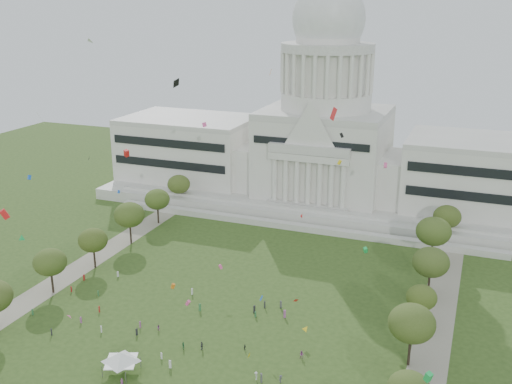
{
  "coord_description": "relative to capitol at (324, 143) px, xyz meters",
  "views": [
    {
      "loc": [
        53.17,
        -92.83,
        71.46
      ],
      "look_at": [
        0.0,
        45.0,
        24.0
      ],
      "focal_mm": 42.0,
      "sensor_mm": 36.0,
      "label": 1
    }
  ],
  "objects": [
    {
      "name": "ground",
      "position": [
        0.0,
        -113.59,
        -22.3
      ],
      "size": [
        400.0,
        400.0,
        0.0
      ],
      "primitive_type": "plane",
      "color": "#304A1A",
      "rests_on": "ground"
    },
    {
      "name": "row_tree_l_4",
      "position": [
        -44.08,
        -61.17,
        -12.9
      ],
      "size": [
        9.29,
        9.29,
        13.21
      ],
      "color": "black",
      "rests_on": "ground"
    },
    {
      "name": "person_9",
      "position": [
        21.64,
        -111.21,
        -21.46
      ],
      "size": [
        0.85,
        1.19,
        1.67
      ],
      "primitive_type": "imported",
      "rotation": [
        0.0,
        0.0,
        1.27
      ],
      "color": "#4C4C51",
      "rests_on": "ground"
    },
    {
      "name": "row_tree_r_5",
      "position": [
        43.49,
        -43.4,
        -12.37
      ],
      "size": [
        9.82,
        9.82,
        13.96
      ],
      "color": "black",
      "rests_on": "ground"
    },
    {
      "name": "kite_swarm",
      "position": [
        2.01,
        -106.07,
        7.3
      ],
      "size": [
        98.5,
        106.85,
        61.22
      ],
      "color": "yellow",
      "rests_on": "ground"
    },
    {
      "name": "row_tree_l_2",
      "position": [
        -45.04,
        -96.29,
        -13.79
      ],
      "size": [
        8.42,
        8.42,
        11.97
      ],
      "color": "black",
      "rests_on": "ground"
    },
    {
      "name": "row_tree_r_4",
      "position": [
        44.76,
        -63.55,
        -13.01
      ],
      "size": [
        9.19,
        9.19,
        13.06
      ],
      "color": "black",
      "rests_on": "ground"
    },
    {
      "name": "capitol",
      "position": [
        0.0,
        0.0,
        0.0
      ],
      "size": [
        160.0,
        64.5,
        91.3
      ],
      "color": "#B8B5AC",
      "rests_on": "ground"
    },
    {
      "name": "person_10",
      "position": [
        10.77,
        -103.14,
        -21.62
      ],
      "size": [
        0.46,
        0.81,
        1.36
      ],
      "primitive_type": "imported",
      "rotation": [
        0.0,
        0.0,
        1.54
      ],
      "color": "#26262B",
      "rests_on": "ground"
    },
    {
      "name": "person_8",
      "position": [
        -10.54,
        -102.75,
        -21.58
      ],
      "size": [
        0.76,
        0.55,
        1.43
      ],
      "primitive_type": "imported",
      "rotation": [
        0.0,
        0.0,
        2.95
      ],
      "color": "#994C8C",
      "rests_on": "ground"
    },
    {
      "name": "row_tree_r_6",
      "position": [
        45.96,
        -25.46,
        -13.79
      ],
      "size": [
        8.42,
        8.42,
        11.97
      ],
      "color": "black",
      "rests_on": "ground"
    },
    {
      "name": "row_tree_l_5",
      "position": [
        -45.22,
        -42.58,
        -13.88
      ],
      "size": [
        8.33,
        8.33,
        11.85
      ],
      "color": "black",
      "rests_on": "ground"
    },
    {
      "name": "person_7",
      "position": [
        -6.8,
        -123.35,
        -21.44
      ],
      "size": [
        0.75,
        0.77,
        1.71
      ],
      "primitive_type": "imported",
      "rotation": [
        0.0,
        0.0,
        4.0
      ],
      "color": "#994C8C",
      "rests_on": "ground"
    },
    {
      "name": "person_4",
      "position": [
        2.13,
        -106.34,
        -21.3
      ],
      "size": [
        0.65,
        1.17,
        1.99
      ],
      "primitive_type": "imported",
      "rotation": [
        0.0,
        0.0,
        4.72
      ],
      "color": "#4C4C51",
      "rests_on": "ground"
    },
    {
      "name": "person_2",
      "position": [
        23.04,
        -101.74,
        -21.4
      ],
      "size": [
        0.94,
        0.67,
        1.78
      ],
      "primitive_type": "imported",
      "rotation": [
        0.0,
        0.0,
        0.16
      ],
      "color": "#994C8C",
      "rests_on": "ground"
    },
    {
      "name": "person_5",
      "position": [
        -1.75,
        -107.44,
        -21.52
      ],
      "size": [
        1.26,
        1.53,
        1.56
      ],
      "primitive_type": "imported",
      "rotation": [
        0.0,
        0.0,
        2.14
      ],
      "color": "#33723F",
      "rests_on": "ground"
    },
    {
      "name": "event_tent",
      "position": [
        -9.34,
        -119.48,
        -18.73
      ],
      "size": [
        10.76,
        10.76,
        4.6
      ],
      "color": "#4C4C4C",
      "rests_on": "ground"
    },
    {
      "name": "person_3",
      "position": [
        16.79,
        -112.06,
        -21.41
      ],
      "size": [
        1.09,
        1.28,
        1.77
      ],
      "primitive_type": "imported",
      "rotation": [
        0.0,
        0.0,
        5.24
      ],
      "color": "silver",
      "rests_on": "ground"
    },
    {
      "name": "path_right",
      "position": [
        48.0,
        -83.59,
        -22.28
      ],
      "size": [
        8.0,
        160.0,
        0.04
      ],
      "primitive_type": "cube",
      "color": "gray",
      "rests_on": "ground"
    },
    {
      "name": "row_tree_l_6",
      "position": [
        -46.87,
        -24.45,
        -14.02
      ],
      "size": [
        8.19,
        8.19,
        11.64
      ],
      "color": "black",
      "rests_on": "ground"
    },
    {
      "name": "distant_crowd",
      "position": [
        -9.32,
        -97.35,
        -21.44
      ],
      "size": [
        60.55,
        33.37,
        1.95
      ],
      "color": "#33723F",
      "rests_on": "ground"
    },
    {
      "name": "row_tree_l_3",
      "position": [
        -44.09,
        -79.67,
        -14.09
      ],
      "size": [
        8.12,
        8.12,
        11.55
      ],
      "color": "black",
      "rests_on": "ground"
    },
    {
      "name": "path_left",
      "position": [
        -48.0,
        -83.59,
        -22.28
      ],
      "size": [
        8.0,
        160.0,
        0.04
      ],
      "primitive_type": "cube",
      "color": "gray",
      "rests_on": "ground"
    },
    {
      "name": "row_tree_r_3",
      "position": [
        44.4,
        -79.1,
        -15.21
      ],
      "size": [
        7.01,
        7.01,
        9.98
      ],
      "color": "black",
      "rests_on": "ground"
    },
    {
      "name": "row_tree_r_2",
      "position": [
        44.17,
        -96.15,
        -12.64
      ],
      "size": [
        9.55,
        9.55,
        13.58
      ],
      "color": "black",
      "rests_on": "ground"
    }
  ]
}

